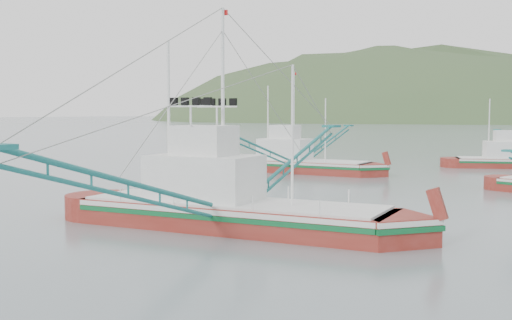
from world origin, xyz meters
The scene contains 4 objects.
ground centered at (0.00, 0.00, 0.00)m, with size 1200.00×1200.00×0.00m, color slate.
main_boat centered at (1.34, 2.21, 2.18)m, with size 16.83×29.06×11.93m.
bg_boat_left centered at (-13.51, 28.91, 1.71)m, with size 14.78×25.83×10.53m.
headland_left centered at (-180.00, 360.00, 0.00)m, with size 448.00×308.00×210.00m, color #364E28.
Camera 1 is at (22.61, -21.90, 5.93)m, focal length 45.00 mm.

